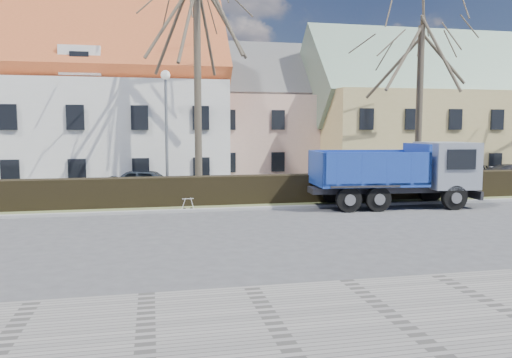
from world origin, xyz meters
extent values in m
plane|color=#404043|center=(0.00, 0.00, 0.00)|extent=(120.00, 120.00, 0.00)
cube|color=gray|center=(0.00, -8.50, 0.04)|extent=(80.00, 5.00, 0.08)
cube|color=gray|center=(0.00, 4.60, 0.06)|extent=(80.00, 0.30, 0.12)
cube|color=#545F35|center=(0.00, 6.20, 0.05)|extent=(80.00, 3.00, 0.10)
cube|color=black|center=(0.00, 6.00, 0.65)|extent=(60.00, 0.90, 1.30)
imported|color=black|center=(-4.48, 9.88, 0.72)|extent=(4.53, 2.74, 1.44)
camera|label=1|loc=(-4.28, -16.42, 3.50)|focal=35.00mm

